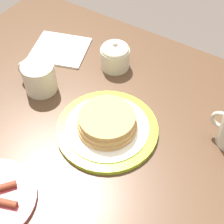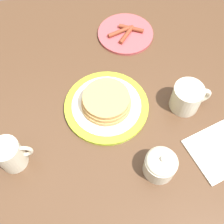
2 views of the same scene
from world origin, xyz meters
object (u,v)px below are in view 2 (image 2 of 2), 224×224
at_px(pancake_plate, 107,104).
at_px(side_plate_bacon, 126,33).
at_px(sugar_bowl, 162,164).
at_px(coffee_mug, 189,97).
at_px(creamer_pitcher, 11,154).
at_px(napkin, 221,150).

height_order(pancake_plate, side_plate_bacon, pancake_plate).
relative_size(pancake_plate, sugar_bowl, 2.84).
relative_size(coffee_mug, sugar_bowl, 1.33).
relative_size(side_plate_bacon, creamer_pitcher, 1.70).
bearing_deg(pancake_plate, napkin, -32.42).
bearing_deg(pancake_plate, sugar_bowl, -62.59).
distance_m(creamer_pitcher, napkin, 0.55).
height_order(coffee_mug, sugar_bowl, sugar_bowl).
xyz_separation_m(pancake_plate, sugar_bowl, (0.11, -0.21, 0.02)).
height_order(pancake_plate, sugar_bowl, sugar_bowl).
bearing_deg(coffee_mug, sugar_bowl, -123.88).
relative_size(side_plate_bacon, sugar_bowl, 2.20).
xyz_separation_m(creamer_pitcher, napkin, (0.54, -0.05, -0.05)).
bearing_deg(creamer_pitcher, side_plate_bacon, 47.97).
xyz_separation_m(side_plate_bacon, coffee_mug, (0.12, -0.30, 0.04)).
height_order(coffee_mug, napkin, coffee_mug).
distance_m(side_plate_bacon, napkin, 0.49).
relative_size(pancake_plate, creamer_pitcher, 2.20).
bearing_deg(pancake_plate, creamer_pitcher, -153.90).
xyz_separation_m(side_plate_bacon, creamer_pitcher, (-0.37, -0.41, 0.04)).
relative_size(coffee_mug, creamer_pitcher, 1.03).
bearing_deg(sugar_bowl, creamer_pitcher, 168.04).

